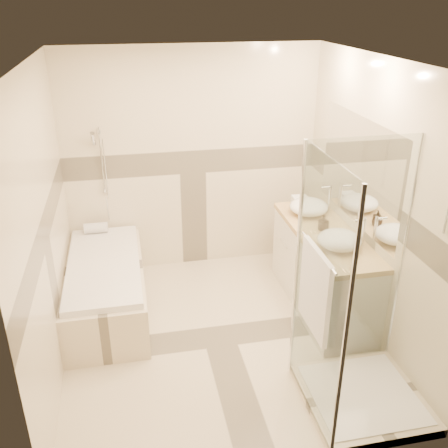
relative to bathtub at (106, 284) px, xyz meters
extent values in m
cube|color=beige|center=(1.02, -0.65, -0.31)|extent=(2.80, 3.00, 0.01)
cube|color=silver|center=(1.02, -0.65, 2.20)|extent=(2.80, 3.00, 0.01)
cube|color=beige|center=(1.02, 0.85, 0.94)|extent=(2.80, 0.01, 2.50)
cube|color=beige|center=(1.02, -2.15, 0.94)|extent=(2.80, 0.01, 2.50)
cube|color=beige|center=(-0.38, -0.65, 0.94)|extent=(0.01, 3.00, 2.50)
cube|color=beige|center=(2.43, -0.65, 0.94)|extent=(0.01, 3.00, 2.50)
cube|color=white|center=(2.41, -0.35, 1.14)|extent=(0.01, 1.60, 1.00)
cylinder|color=silver|center=(0.05, 0.82, 1.04)|extent=(0.02, 0.02, 0.70)
cube|color=beige|center=(0.00, 0.00, -0.06)|extent=(0.75, 1.70, 0.50)
cube|color=white|center=(0.00, 0.00, 0.22)|extent=(0.69, 1.60, 0.06)
ellipsoid|color=white|center=(0.00, 0.00, 0.17)|extent=(0.56, 1.40, 0.16)
cube|color=silver|center=(2.15, -0.35, 0.09)|extent=(0.55, 1.60, 0.80)
cylinder|color=silver|center=(1.86, -0.75, 0.24)|extent=(0.01, 0.24, 0.01)
cylinder|color=silver|center=(1.86, 0.05, 0.24)|extent=(0.01, 0.24, 0.01)
cube|color=tan|center=(2.15, -0.35, 0.52)|extent=(0.57, 1.62, 0.05)
cube|color=beige|center=(1.97, -1.70, -0.27)|extent=(0.90, 0.90, 0.08)
cube|color=white|center=(1.97, -1.70, -0.22)|extent=(0.80, 0.80, 0.01)
cube|color=white|center=(1.53, -1.70, 0.73)|extent=(0.01, 0.90, 2.00)
cube|color=white|center=(1.97, -1.26, 0.73)|extent=(0.90, 0.01, 2.00)
cylinder|color=silver|center=(1.52, -2.15, 0.73)|extent=(0.03, 0.03, 2.00)
cylinder|color=silver|center=(1.52, -1.25, 0.73)|extent=(0.03, 0.03, 2.00)
cylinder|color=silver|center=(2.42, -1.25, 0.73)|extent=(0.03, 0.03, 2.00)
cylinder|color=silver|center=(1.49, -1.70, 1.09)|extent=(0.02, 0.60, 0.02)
cube|color=silver|center=(1.49, -1.70, 0.79)|extent=(0.04, 0.48, 0.62)
ellipsoid|color=white|center=(2.13, 0.10, 0.62)|extent=(0.40, 0.40, 0.16)
ellipsoid|color=white|center=(2.13, -0.69, 0.62)|extent=(0.40, 0.40, 0.16)
cylinder|color=silver|center=(2.35, 0.10, 0.70)|extent=(0.03, 0.03, 0.30)
cylinder|color=silver|center=(2.30, 0.10, 0.83)|extent=(0.11, 0.03, 0.03)
cylinder|color=silver|center=(2.35, -0.69, 0.68)|extent=(0.03, 0.03, 0.28)
cylinder|color=silver|center=(2.31, -0.69, 0.80)|extent=(0.10, 0.02, 0.02)
imported|color=black|center=(2.13, -0.31, 0.62)|extent=(0.09, 0.09, 0.16)
imported|color=black|center=(2.13, -0.31, 0.61)|extent=(0.14, 0.14, 0.14)
cube|color=silver|center=(2.13, 0.31, 0.59)|extent=(0.17, 0.27, 0.09)
cylinder|color=silver|center=(-0.08, 0.70, 0.31)|extent=(0.25, 0.11, 0.11)
camera|label=1|loc=(0.30, -4.42, 2.64)|focal=40.00mm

